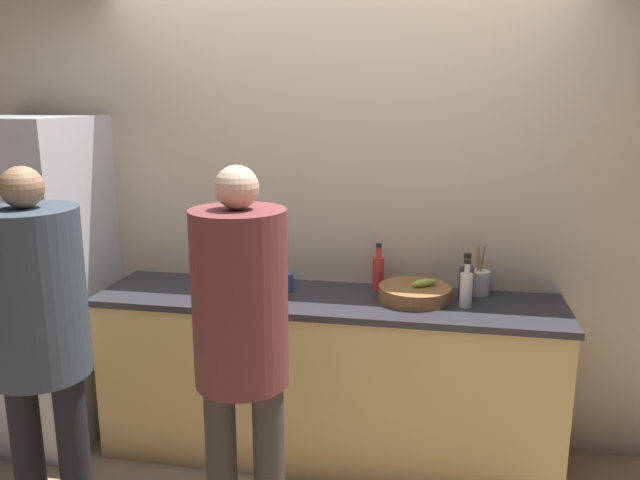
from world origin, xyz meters
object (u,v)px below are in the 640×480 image
at_px(person_left, 37,322).
at_px(bottle_clear, 466,288).
at_px(bottle_red, 378,271).
at_px(bottle_dark, 466,282).
at_px(person_center, 241,332).
at_px(refrigerator, 43,282).
at_px(fruit_bowl, 415,293).
at_px(utensil_crock, 479,282).
at_px(cup_blue, 286,282).

height_order(person_left, bottle_clear, person_left).
relative_size(bottle_clear, bottle_red, 0.96).
distance_m(person_left, bottle_dark, 2.02).
relative_size(person_center, bottle_red, 6.62).
distance_m(refrigerator, person_center, 1.62).
height_order(bottle_clear, bottle_red, bottle_red).
bearing_deg(fruit_bowl, bottle_dark, 12.87).
distance_m(bottle_clear, bottle_red, 0.50).
height_order(person_left, bottle_red, person_left).
bearing_deg(refrigerator, bottle_dark, 3.69).
height_order(refrigerator, utensil_crock, refrigerator).
xyz_separation_m(fruit_bowl, utensil_crock, (0.33, 0.16, 0.03)).
relative_size(bottle_dark, cup_blue, 2.60).
distance_m(person_center, cup_blue, 0.91).
xyz_separation_m(person_center, utensil_crock, (0.98, 1.03, -0.04)).
bearing_deg(bottle_dark, bottle_clear, -91.90).
xyz_separation_m(person_center, cup_blue, (-0.04, 0.91, -0.07)).
relative_size(person_center, cup_blue, 17.90).
xyz_separation_m(bottle_clear, cup_blue, (-0.94, 0.10, -0.05)).
relative_size(bottle_clear, cup_blue, 2.59).
relative_size(person_left, bottle_clear, 6.86).
height_order(bottle_clear, cup_blue, bottle_clear).
relative_size(person_center, bottle_dark, 6.89).
bearing_deg(person_left, refrigerator, 123.49).
xyz_separation_m(person_left, bottle_red, (1.30, 1.09, -0.02)).
relative_size(refrigerator, cup_blue, 19.44).
distance_m(refrigerator, cup_blue, 1.38).
bearing_deg(bottle_red, refrigerator, -172.56).
bearing_deg(utensil_crock, refrigerator, -174.04).
xyz_separation_m(bottle_dark, cup_blue, (-0.95, -0.02, -0.05)).
distance_m(bottle_red, cup_blue, 0.50).
relative_size(refrigerator, person_center, 1.09).
bearing_deg(cup_blue, person_center, -87.48).
xyz_separation_m(refrigerator, bottle_clear, (2.32, 0.03, 0.09)).
bearing_deg(bottle_red, utensil_crock, 0.75).
bearing_deg(refrigerator, fruit_bowl, 2.53).
distance_m(person_center, bottle_red, 1.11).
bearing_deg(fruit_bowl, bottle_clear, -12.79).
xyz_separation_m(bottle_clear, bottle_red, (-0.46, 0.21, 0.00)).
bearing_deg(bottle_clear, bottle_dark, 88.10).
xyz_separation_m(fruit_bowl, bottle_red, (-0.21, 0.15, 0.06)).
bearing_deg(bottle_dark, utensil_crock, 54.42).
height_order(refrigerator, person_center, refrigerator).
xyz_separation_m(person_left, fruit_bowl, (1.50, 0.94, -0.08)).
distance_m(fruit_bowl, bottle_red, 0.26).
relative_size(person_center, bottle_clear, 6.92).
bearing_deg(cup_blue, person_left, -129.61).
bearing_deg(bottle_dark, fruit_bowl, -167.13).
height_order(bottle_red, bottle_dark, bottle_red).
relative_size(refrigerator, bottle_red, 7.19).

